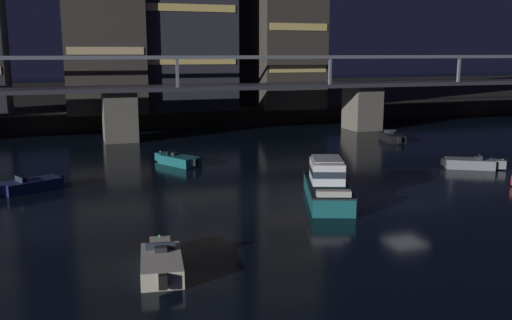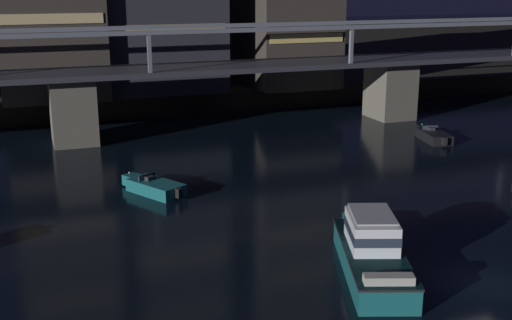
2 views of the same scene
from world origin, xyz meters
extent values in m
plane|color=black|center=(0.00, 0.00, 0.00)|extent=(400.00, 400.00, 0.00)
cube|color=black|center=(0.00, 81.67, 1.10)|extent=(240.00, 80.00, 2.20)
cube|color=#605B51|center=(-15.19, 33.67, 2.77)|extent=(3.60, 4.40, 5.55)
cube|color=#605B51|center=(15.19, 33.67, 2.77)|extent=(3.60, 4.40, 5.55)
cube|color=#33333D|center=(0.00, 33.67, 5.78)|extent=(97.12, 6.40, 0.45)
cube|color=slate|center=(0.00, 30.77, 9.20)|extent=(97.12, 0.36, 0.36)
cube|color=slate|center=(0.00, 36.57, 9.20)|extent=(97.12, 0.36, 0.36)
cube|color=slate|center=(-9.11, 30.77, 7.60)|extent=(0.30, 0.30, 3.20)
cube|color=slate|center=(9.11, 30.77, 7.60)|extent=(0.30, 0.30, 3.20)
cube|color=beige|center=(-15.97, 39.73, 9.94)|extent=(8.92, 0.10, 0.90)
cube|color=#F2D172|center=(-5.35, 40.57, 8.70)|extent=(11.36, 0.10, 0.90)
cube|color=#F2D172|center=(8.40, 38.83, 7.60)|extent=(8.01, 0.10, 0.90)
cube|color=#196066|center=(-4.35, 2.78, 0.60)|extent=(5.10, 8.41, 1.20)
cube|color=#196066|center=(-2.84, 7.07, 0.68)|extent=(1.71, 1.51, 1.04)
cube|color=black|center=(-4.35, 2.78, 1.15)|extent=(5.20, 8.51, 0.10)
cube|color=white|center=(-4.15, 3.34, 1.90)|extent=(3.04, 3.71, 1.40)
cube|color=#283342|center=(-4.15, 3.34, 1.95)|extent=(3.09, 3.77, 0.44)
cube|color=silver|center=(-4.15, 3.34, 2.75)|extent=(2.74, 3.34, 0.08)
cube|color=#B7B2A8|center=(-5.48, -0.43, 1.38)|extent=(2.16, 1.25, 0.36)
cube|color=black|center=(13.64, 23.82, 0.40)|extent=(2.55, 4.19, 0.80)
cube|color=black|center=(14.12, 26.18, 0.45)|extent=(1.15, 1.08, 0.70)
cube|color=#283342|center=(13.81, 24.66, 0.98)|extent=(1.34, 0.37, 0.36)
cube|color=#262628|center=(13.76, 24.41, 0.92)|extent=(0.63, 0.50, 0.24)
cube|color=black|center=(13.20, 21.71, 0.50)|extent=(0.42, 0.42, 0.60)
sphere|color=#33D84C|center=(14.17, 26.43, 0.88)|extent=(0.12, 0.12, 0.12)
cube|color=#196066|center=(-11.48, 17.90, 0.40)|extent=(3.49, 4.29, 0.80)
cube|color=#196066|center=(-12.66, 20.00, 0.45)|extent=(1.30, 1.27, 0.70)
cube|color=#283342|center=(-11.90, 18.64, 0.98)|extent=(1.23, 0.75, 0.36)
cube|color=#262628|center=(-11.78, 18.43, 0.92)|extent=(0.68, 0.62, 0.24)
cube|color=black|center=(-10.43, 16.03, 0.50)|extent=(0.49, 0.49, 0.60)
sphere|color=beige|center=(-12.79, 20.22, 0.88)|extent=(0.12, 0.12, 0.12)
camera|label=1|loc=(-20.14, -29.96, 9.72)|focal=39.17mm
camera|label=2|loc=(-18.90, -21.42, 13.25)|focal=45.41mm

